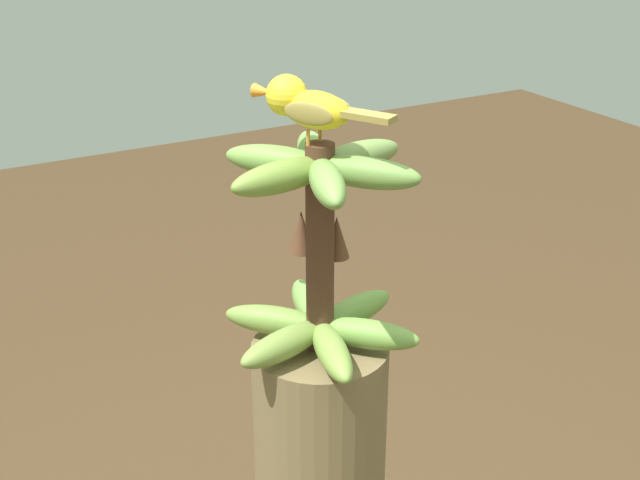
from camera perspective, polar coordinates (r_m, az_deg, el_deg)
banana_bunch at (r=1.14m, az=-0.00°, el=-0.63°), size 0.28×0.28×0.30m
perched_bird at (r=1.09m, az=-1.04°, el=9.08°), size 0.12×0.19×0.08m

